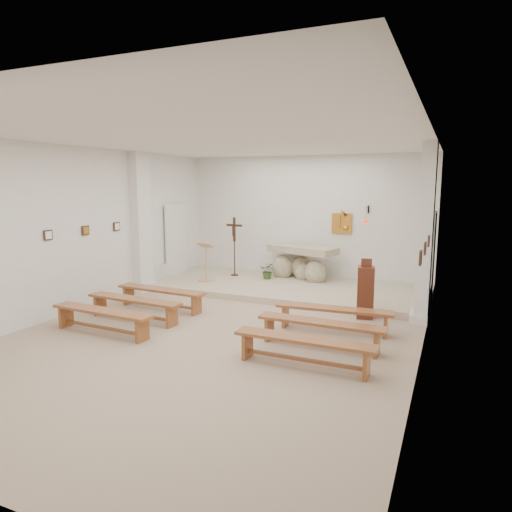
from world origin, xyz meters
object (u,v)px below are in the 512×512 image
at_px(altar, 302,265).
at_px(bench_left_front, 161,294).
at_px(lectern, 206,262).
at_px(bench_right_third, 304,345).
at_px(bench_left_third, 102,316).
at_px(bench_left_second, 134,304).
at_px(bench_right_second, 321,328).
at_px(bench_right_front, 334,314).
at_px(crucifix_stand, 234,242).
at_px(donation_pedestal, 365,292).

distance_m(altar, bench_left_front, 4.21).
height_order(lectern, bench_right_third, lectern).
relative_size(bench_left_third, bench_right_third, 1.01).
bearing_deg(lectern, altar, 31.27).
distance_m(bench_left_second, bench_right_second, 3.85).
xyz_separation_m(bench_left_front, bench_right_second, (3.85, -0.91, 0.00)).
distance_m(lectern, bench_right_front, 4.67).
height_order(bench_left_second, bench_right_third, same).
relative_size(lectern, bench_right_third, 0.50).
relative_size(altar, bench_left_front, 0.93).
bearing_deg(altar, bench_left_third, -93.23).
relative_size(altar, bench_right_third, 0.94).
bearing_deg(bench_left_second, bench_right_second, 3.32).
bearing_deg(bench_right_third, bench_left_front, 155.21).
bearing_deg(bench_left_third, bench_left_front, 92.95).
relative_size(altar, crucifix_stand, 1.23).
bearing_deg(crucifix_stand, bench_right_third, -48.27).
xyz_separation_m(lectern, bench_right_third, (4.04, -4.14, -0.34)).
bearing_deg(bench_right_second, bench_left_front, 167.95).
bearing_deg(bench_right_third, bench_left_third, -179.35).
xyz_separation_m(bench_left_front, bench_left_second, (0.00, -0.91, 0.00)).
xyz_separation_m(crucifix_stand, bench_right_second, (3.68, -4.22, -0.76)).
bearing_deg(bench_right_second, lectern, 142.72).
bearing_deg(lectern, bench_left_third, -87.93).
bearing_deg(bench_left_third, donation_pedestal, 37.86).
bearing_deg(altar, bench_right_front, -46.79).
bearing_deg(bench_right_third, bench_right_second, 90.65).
distance_m(bench_right_front, bench_left_third, 4.26).
bearing_deg(donation_pedestal, bench_left_second, -165.93).
bearing_deg(bench_left_second, bench_left_third, -86.68).
relative_size(lectern, bench_left_front, 0.49).
distance_m(bench_left_front, bench_left_second, 0.91).
height_order(lectern, bench_left_third, lectern).
distance_m(bench_right_second, bench_left_third, 3.95).
height_order(bench_left_third, bench_right_third, same).
bearing_deg(crucifix_stand, donation_pedestal, -22.37).
xyz_separation_m(bench_left_second, bench_right_second, (3.85, 0.00, 0.00)).
height_order(bench_right_front, bench_left_third, same).
height_order(crucifix_stand, bench_right_front, crucifix_stand).
bearing_deg(donation_pedestal, bench_left_third, -156.70).
bearing_deg(bench_right_second, donation_pedestal, 81.03).
relative_size(bench_right_second, bench_left_third, 1.00).
relative_size(bench_left_front, bench_left_third, 1.00).
xyz_separation_m(bench_right_front, bench_right_third, (0.00, -1.83, 0.00)).
distance_m(bench_left_second, bench_right_third, 3.95).
xyz_separation_m(bench_left_front, bench_right_third, (3.85, -1.83, 0.00)).
bearing_deg(lectern, bench_left_second, -87.16).
bearing_deg(donation_pedestal, lectern, 153.17).
bearing_deg(altar, bench_right_third, -54.82).
bearing_deg(bench_right_front, lectern, 146.10).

